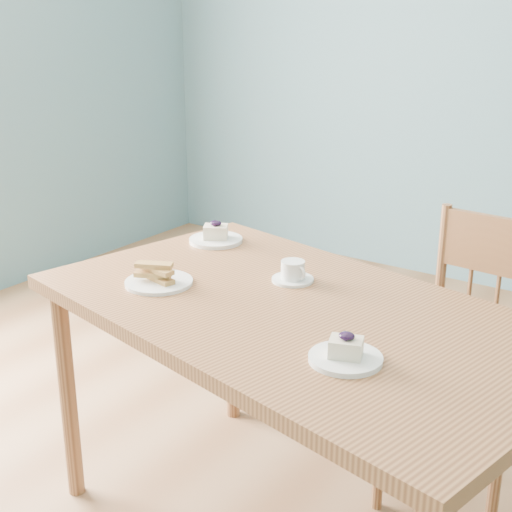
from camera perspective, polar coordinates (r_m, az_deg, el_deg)
room at (r=1.61m, az=4.13°, el=13.91°), size 5.01×5.01×2.71m
dining_table at (r=1.91m, az=3.16°, el=-6.17°), size 1.54×1.07×0.76m
dining_chair at (r=2.28m, az=16.94°, el=-8.52°), size 0.45×0.43×0.92m
cheesecake_plate_near at (r=1.60m, az=7.19°, el=-7.77°), size 0.17×0.17×0.07m
cheesecake_plate_far at (r=2.39m, az=-3.24°, el=1.56°), size 0.18×0.18×0.08m
coffee_cup at (r=2.04m, az=2.98°, el=-1.34°), size 0.12×0.12×0.06m
biscotti_plate at (r=2.04m, az=-7.79°, el=-1.74°), size 0.19×0.19×0.06m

